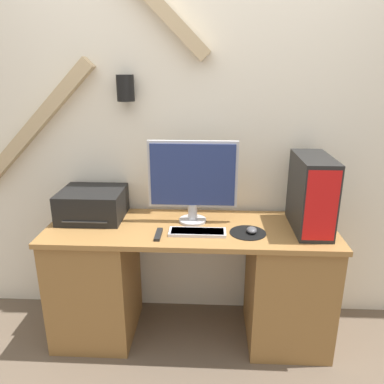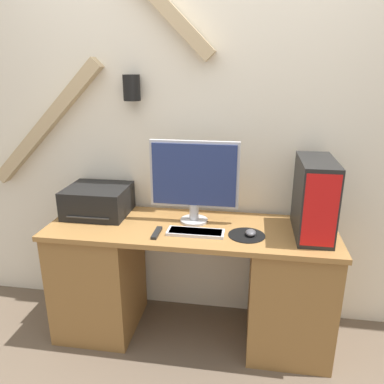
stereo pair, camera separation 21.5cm
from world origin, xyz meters
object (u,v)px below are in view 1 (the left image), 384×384
Objects in this scene: monitor at (193,178)px; mouse at (252,230)px; remote_control at (158,234)px; computer_tower at (311,194)px; keyboard at (197,232)px; printer at (93,204)px.

mouse is (0.34, -0.16, -0.26)m from monitor.
monitor is at bearing 49.92° from remote_control.
mouse is 0.17× the size of computer_tower.
computer_tower is at bearing 14.68° from mouse.
mouse reaches higher than keyboard.
monitor is 1.63× the size of keyboard.
keyboard is 0.70m from printer.
monitor is 1.38× the size of printer.
printer is (-1.31, 0.10, -0.13)m from computer_tower.
computer_tower is (0.68, -0.07, -0.06)m from monitor.
keyboard is 4.39× the size of mouse.
computer_tower reaches higher than mouse.
computer_tower reaches higher than printer.
keyboard reaches higher than remote_control.
printer is at bearing 175.67° from computer_tower.
mouse is (0.31, 0.02, 0.01)m from keyboard.
monitor reaches higher than mouse.
keyboard is 0.22m from remote_control.
mouse reaches higher than remote_control.
remote_control is at bearing -130.08° from monitor.
computer_tower reaches higher than remote_control.
computer_tower is at bearing 9.61° from remote_control.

